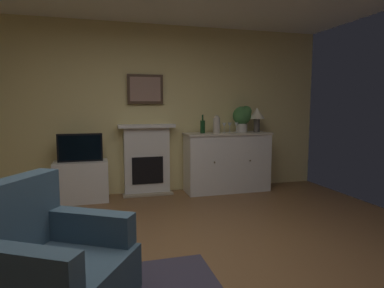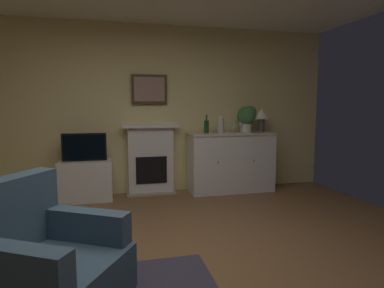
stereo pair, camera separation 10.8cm
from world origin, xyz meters
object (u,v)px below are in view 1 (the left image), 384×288
at_px(fireplace_unit, 147,159).
at_px(tv_set, 80,148).
at_px(table_lamp, 257,115).
at_px(tv_cabinet, 82,181).
at_px(potted_plant_small, 243,116).
at_px(armchair, 49,265).
at_px(wine_bottle, 203,126).
at_px(vase_decorative, 217,124).
at_px(wine_glass_right, 236,125).
at_px(sideboard_cabinet, 227,162).
at_px(framed_picture, 145,89).
at_px(wine_glass_left, 224,125).
at_px(wine_glass_center, 230,125).

bearing_deg(fireplace_unit, tv_set, -169.23).
xyz_separation_m(table_lamp, tv_cabinet, (-2.77, 0.01, -0.94)).
distance_m(tv_set, potted_plant_small, 2.57).
bearing_deg(armchair, wine_bottle, 55.95).
bearing_deg(vase_decorative, tv_set, 178.83).
xyz_separation_m(wine_glass_right, tv_cabinet, (-2.40, 0.02, -0.78)).
distance_m(vase_decorative, armchair, 3.54).
height_order(sideboard_cabinet, tv_cabinet, sideboard_cabinet).
bearing_deg(wine_bottle, table_lamp, -2.09).
bearing_deg(framed_picture, table_lamp, -7.07).
xyz_separation_m(wine_glass_left, tv_cabinet, (-2.18, 0.04, -0.78)).
bearing_deg(table_lamp, wine_glass_center, 179.09).
xyz_separation_m(sideboard_cabinet, wine_glass_right, (0.15, -0.00, 0.60)).
relative_size(sideboard_cabinet, armchair, 1.28).
relative_size(wine_bottle, wine_glass_right, 1.76).
bearing_deg(wine_glass_left, vase_decorative, -171.48).
bearing_deg(wine_bottle, wine_glass_center, -3.34).
xyz_separation_m(wine_glass_center, tv_cabinet, (-2.29, 0.01, -0.78)).
distance_m(table_lamp, tv_cabinet, 2.92).
height_order(wine_bottle, wine_glass_right, wine_bottle).
bearing_deg(framed_picture, wine_bottle, -12.23).
xyz_separation_m(wine_bottle, tv_set, (-1.85, -0.04, -0.27)).
height_order(wine_glass_center, tv_cabinet, wine_glass_center).
bearing_deg(framed_picture, wine_glass_right, -8.93).
xyz_separation_m(fireplace_unit, table_lamp, (1.79, -0.18, 0.68)).
height_order(wine_bottle, wine_glass_left, wine_bottle).
height_order(framed_picture, wine_bottle, framed_picture).
distance_m(fireplace_unit, sideboard_cabinet, 1.29).
bearing_deg(wine_bottle, tv_set, -178.70).
bearing_deg(wine_bottle, vase_decorative, -22.37).
bearing_deg(tv_cabinet, table_lamp, -0.31).
bearing_deg(armchair, fireplace_unit, 70.70).
bearing_deg(tv_set, fireplace_unit, 10.77).
height_order(fireplace_unit, wine_glass_center, wine_glass_center).
height_order(sideboard_cabinet, vase_decorative, vase_decorative).
distance_m(table_lamp, vase_decorative, 0.73).
bearing_deg(sideboard_cabinet, vase_decorative, -166.19).
height_order(table_lamp, tv_set, table_lamp).
xyz_separation_m(potted_plant_small, armchair, (-2.60, -2.84, -0.83)).
bearing_deg(wine_glass_center, tv_set, -179.61).
bearing_deg(framed_picture, fireplace_unit, -90.00).
bearing_deg(vase_decorative, table_lamp, 3.98).
relative_size(vase_decorative, tv_set, 0.45).
bearing_deg(fireplace_unit, wine_glass_center, -7.33).
height_order(sideboard_cabinet, armchair, sideboard_cabinet).
bearing_deg(tv_cabinet, wine_glass_left, -1.17).
bearing_deg(wine_glass_center, table_lamp, -0.91).
xyz_separation_m(sideboard_cabinet, table_lamp, (0.52, 0.00, 0.75)).
height_order(wine_glass_right, tv_set, wine_glass_right).
bearing_deg(sideboard_cabinet, tv_cabinet, 179.62).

